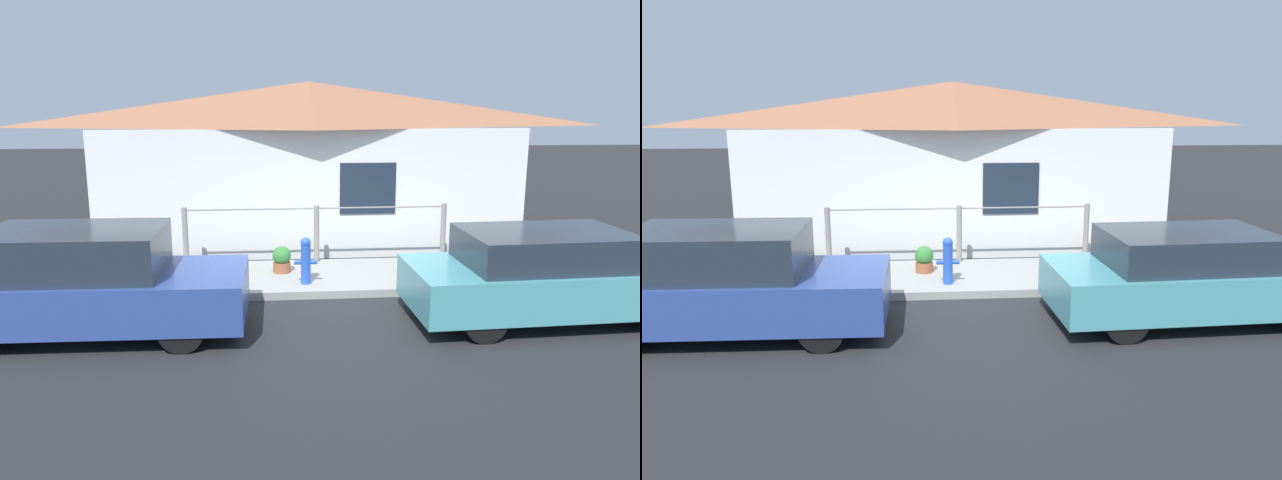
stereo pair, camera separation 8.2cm
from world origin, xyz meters
The scene contains 8 objects.
ground_plane centered at (0.00, 0.00, 0.00)m, with size 60.00×60.00×0.00m, color #262628.
sidewalk centered at (0.00, 0.99, 0.07)m, with size 24.00×1.98×0.13m.
house centered at (0.00, 3.50, 2.77)m, with size 8.92×2.23×3.45m.
fence centered at (0.00, 1.83, 0.72)m, with size 4.90×0.10×1.06m.
car_left centered at (-3.34, -1.16, 0.71)m, with size 4.18×1.79×1.45m.
car_right centered at (3.11, -1.16, 0.66)m, with size 4.22×1.86×1.31m.
fire_hydrant centered at (-0.29, 0.45, 0.54)m, with size 0.38×0.17×0.78m.
potted_plant_near_hydrant centered at (-0.67, 1.17, 0.36)m, with size 0.33×0.33×0.47m.
Camera 1 is at (-0.93, -9.42, 3.17)m, focal length 35.00 mm.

